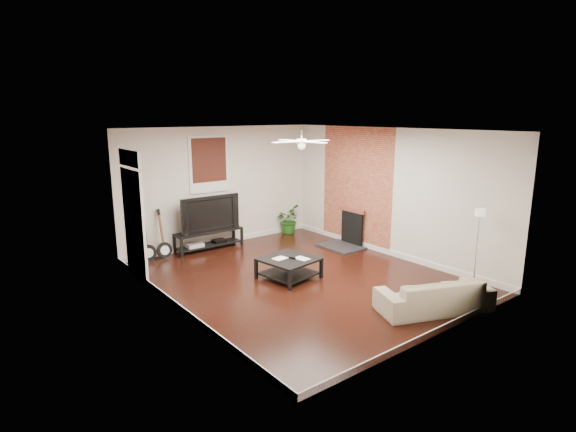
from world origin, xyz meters
The scene contains 14 objects.
room centered at (0.00, 0.00, 1.40)m, with size 5.01×6.01×2.81m.
brick_accent centered at (2.49, 1.00, 1.40)m, with size 0.02×2.20×2.80m, color #B54A3A.
fireplace centered at (2.20, 1.00, 0.46)m, with size 0.80×1.10×0.92m, color black.
window_back centered at (-0.30, 2.97, 1.95)m, with size 1.00×0.06×1.30m, color #38150F.
door_left centered at (-2.46, 1.90, 1.25)m, with size 0.08×1.00×2.50m, color white.
tv_stand centered at (-0.48, 2.78, 0.22)m, with size 1.60×0.43×0.45m, color black.
tv centered at (-0.48, 2.80, 0.86)m, with size 1.44×0.19×0.83m, color black.
coffee_table centered at (-0.19, 0.14, 0.20)m, with size 0.94×0.94×0.39m, color black.
sofa centered at (0.76, -2.44, 0.27)m, with size 1.82×0.71×0.53m, color #C0AF90.
floor_lamp centered at (2.11, -2.34, 0.74)m, with size 0.24×0.24×1.48m, color silver, non-canonical shape.
potted_plant centered at (1.87, 2.82, 0.36)m, with size 0.66×0.57×0.73m, color #215A19.
guitar_left centered at (-1.94, 2.75, 0.55)m, with size 0.34×0.24×1.10m, color black, non-canonical shape.
guitar_right centered at (-1.59, 2.72, 0.55)m, with size 0.34×0.24×1.10m, color black, non-canonical shape.
ceiling_fan centered at (0.00, 0.00, 2.60)m, with size 1.24×1.24×0.32m, color white, non-canonical shape.
Camera 1 is at (-5.27, -6.40, 3.09)m, focal length 28.44 mm.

